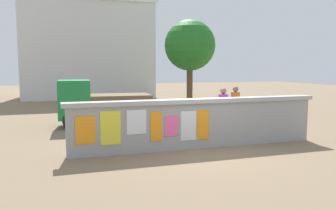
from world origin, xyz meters
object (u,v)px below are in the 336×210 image
object	(u,v)px
auto_rickshaw_truck	(100,104)
tree_roadside	(190,46)
person_walking	(235,103)
person_bystander	(223,106)
bicycle_near	(186,119)
bicycle_far	(167,129)
motorcycle	(198,110)

from	to	relation	value
auto_rickshaw_truck	tree_roadside	bearing A→B (deg)	44.33
person_walking	person_bystander	world-z (taller)	same
person_bystander	auto_rickshaw_truck	bearing A→B (deg)	144.41
bicycle_near	bicycle_far	size ratio (longest dim) A/B	1.02
auto_rickshaw_truck	tree_roadside	xyz separation A→B (m)	(6.33, 6.19, 2.75)
person_walking	tree_roadside	world-z (taller)	tree_roadside
bicycle_near	person_walking	size ratio (longest dim) A/B	1.05
bicycle_far	person_walking	distance (m)	3.48
bicycle_near	auto_rickshaw_truck	bearing A→B (deg)	150.11
motorcycle	bicycle_near	world-z (taller)	bicycle_near
person_walking	tree_roadside	size ratio (longest dim) A/B	0.31
motorcycle	bicycle_far	distance (m)	4.34
motorcycle	person_walking	bearing A→B (deg)	-75.22
bicycle_far	person_walking	size ratio (longest dim) A/B	1.03
bicycle_near	tree_roadside	bearing A→B (deg)	67.23
auto_rickshaw_truck	motorcycle	bearing A→B (deg)	1.31
person_bystander	bicycle_near	bearing A→B (deg)	131.27
bicycle_near	bicycle_far	distance (m)	2.08
person_walking	tree_roadside	xyz separation A→B (m)	(1.41, 8.31, 2.67)
bicycle_far	tree_roadside	distance (m)	11.11
motorcycle	person_walking	distance (m)	2.36
tree_roadside	bicycle_near	bearing A→B (deg)	-112.77
motorcycle	person_walking	world-z (taller)	person_walking
tree_roadside	person_walking	bearing A→B (deg)	-99.66
bicycle_near	person_walking	bearing A→B (deg)	-11.68
auto_rickshaw_truck	person_bystander	bearing A→B (deg)	-35.59
bicycle_near	person_walking	xyz separation A→B (m)	(1.91, -0.39, 0.62)
motorcycle	bicycle_near	bearing A→B (deg)	-125.84
motorcycle	person_bystander	xyz separation A→B (m)	(-0.32, -2.97, 0.52)
auto_rickshaw_truck	person_bystander	size ratio (longest dim) A/B	2.28
motorcycle	person_walking	xyz separation A→B (m)	(0.59, -2.22, 0.52)
auto_rickshaw_truck	bicycle_far	size ratio (longest dim) A/B	2.22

